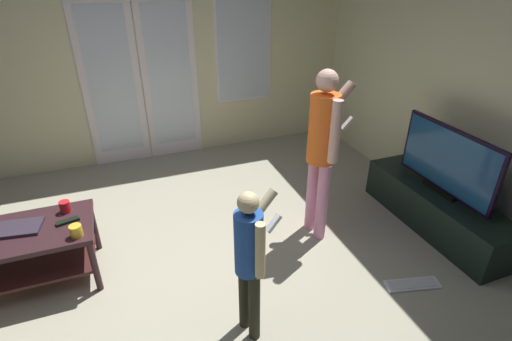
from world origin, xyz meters
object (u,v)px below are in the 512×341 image
Objects in this scene: person_adult at (323,143)px; person_child at (250,254)px; laptop_closed at (18,228)px; loose_keyboard at (413,284)px; flat_screen_tv at (448,161)px; cup_by_laptop at (65,207)px; coffee_table at (37,244)px; cup_near_edge at (76,231)px; tv_stand at (435,209)px; tv_remote_black at (68,221)px.

person_adult reaches higher than person_child.
person_child reaches higher than laptop_closed.
laptop_closed reaches higher than loose_keyboard.
flat_screen_tv is 11.08× the size of cup_by_laptop.
person_child is at bearing -37.18° from coffee_table.
person_adult is 2.50m from laptop_closed.
flat_screen_tv reaches higher than coffee_table.
flat_screen_tv is at bearing -12.17° from cup_by_laptop.
cup_near_edge is 0.39m from cup_by_laptop.
coffee_table is at bearing 171.23° from tv_stand.
flat_screen_tv is at bearing 114.52° from tv_stand.
cup_by_laptop is at bearing 35.25° from coffee_table.
person_child reaches higher than flat_screen_tv.
flat_screen_tv is 3.27m from tv_remote_black.
loose_keyboard is (0.39, -0.92, -0.93)m from person_adult.
coffee_table is 1.90× the size of loose_keyboard.
person_child is at bearing 177.18° from loose_keyboard.
coffee_table is 1.77m from person_child.
tv_stand is 1.47× the size of flat_screen_tv.
laptop_closed is at bearing 149.82° from cup_near_edge.
tv_stand is at bearing -5.89° from cup_near_edge.
person_adult is 1.38× the size of person_child.
person_adult is 9.21× the size of tv_remote_black.
person_adult is at bearing -19.22° from tv_remote_black.
tv_stand is at bearing 13.89° from person_child.
loose_keyboard is (-0.73, -0.58, -0.19)m from tv_stand.
tv_stand is at bearing -65.48° from flat_screen_tv.
cup_by_laptop is (-3.24, 0.70, -0.16)m from flat_screen_tv.
cup_by_laptop is at bearing 103.84° from cup_near_edge.
person_child is at bearing -138.96° from person_adult.
tv_remote_black is at bearing 170.61° from flat_screen_tv.
person_child reaches higher than tv_stand.
person_child is 2.48× the size of loose_keyboard.
coffee_table is 2.44m from person_adult.
laptop_closed is 1.95× the size of tv_remote_black.
loose_keyboard is at bearing -27.08° from cup_by_laptop.
laptop_closed is (-1.48, 1.09, -0.17)m from person_child.
person_adult is at bearing 2.72° from laptop_closed.
tv_stand is at bearing -23.12° from tv_remote_black.
tv_remote_black is (-0.07, 0.21, -0.04)m from cup_near_edge.
coffee_table is 9.03× the size of cup_by_laptop.
cup_near_edge is (0.42, -0.25, 0.03)m from laptop_closed.
person_adult is at bearing 113.02° from loose_keyboard.
person_adult is at bearing -4.96° from coffee_table.
person_child reaches higher than cup_by_laptop.
loose_keyboard is 3.11m from laptop_closed.
tv_remote_black is at bearing 170.55° from tv_stand.
tv_remote_black is at bearing 0.05° from coffee_table.
person_adult is at bearing 0.19° from cup_near_edge.
tv_stand is 3.63m from laptop_closed.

